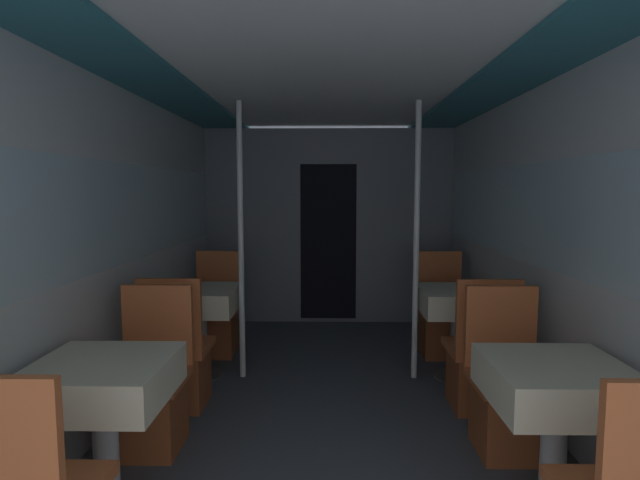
# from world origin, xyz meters

# --- Properties ---
(wall_left) EXTENTS (0.05, 6.35, 2.23)m
(wall_left) POSITION_xyz_m (-1.44, 1.78, 1.15)
(wall_left) COLOR silver
(wall_left) RESTS_ON ground_plane
(wall_right) EXTENTS (0.05, 6.35, 2.23)m
(wall_right) POSITION_xyz_m (1.44, 1.78, 1.15)
(wall_right) COLOR silver
(wall_right) RESTS_ON ground_plane
(ceiling_panel) EXTENTS (2.88, 6.35, 0.07)m
(ceiling_panel) POSITION_xyz_m (0.00, 1.78, 2.27)
(ceiling_panel) COLOR silver
(ceiling_panel) RESTS_ON wall_left
(bulkhead_far) EXTENTS (2.82, 0.09, 2.23)m
(bulkhead_far) POSITION_xyz_m (0.00, 4.14, 1.11)
(bulkhead_far) COLOR slate
(bulkhead_far) RESTS_ON ground_plane
(dining_table_left_0) EXTENTS (0.61, 0.61, 0.74)m
(dining_table_left_0) POSITION_xyz_m (-1.05, 0.64, 0.60)
(dining_table_left_0) COLOR #4C4C51
(dining_table_left_0) RESTS_ON ground_plane
(chair_left_far_0) EXTENTS (0.43, 0.43, 0.95)m
(chair_left_far_0) POSITION_xyz_m (-1.05, 1.23, 0.29)
(chair_left_far_0) COLOR brown
(chair_left_far_0) RESTS_ON ground_plane
(dining_table_left_1) EXTENTS (0.61, 0.61, 0.74)m
(dining_table_left_1) POSITION_xyz_m (-1.05, 2.38, 0.60)
(dining_table_left_1) COLOR #4C4C51
(dining_table_left_1) RESTS_ON ground_plane
(chair_left_near_1) EXTENTS (0.43, 0.43, 0.95)m
(chair_left_near_1) POSITION_xyz_m (-1.05, 1.79, 0.29)
(chair_left_near_1) COLOR brown
(chair_left_near_1) RESTS_ON ground_plane
(chair_left_far_1) EXTENTS (0.43, 0.43, 0.95)m
(chair_left_far_1) POSITION_xyz_m (-1.05, 2.96, 0.29)
(chair_left_far_1) COLOR brown
(chair_left_far_1) RESTS_ON ground_plane
(support_pole_left_1) EXTENTS (0.05, 0.05, 2.23)m
(support_pole_left_1) POSITION_xyz_m (-0.70, 2.38, 1.11)
(support_pole_left_1) COLOR silver
(support_pole_left_1) RESTS_ON ground_plane
(dining_table_right_0) EXTENTS (0.61, 0.61, 0.74)m
(dining_table_right_0) POSITION_xyz_m (1.05, 0.64, 0.60)
(dining_table_right_0) COLOR #4C4C51
(dining_table_right_0) RESTS_ON ground_plane
(chair_right_far_0) EXTENTS (0.43, 0.43, 0.95)m
(chair_right_far_0) POSITION_xyz_m (1.05, 1.23, 0.29)
(chair_right_far_0) COLOR brown
(chair_right_far_0) RESTS_ON ground_plane
(dining_table_right_1) EXTENTS (0.61, 0.61, 0.74)m
(dining_table_right_1) POSITION_xyz_m (1.05, 2.38, 0.60)
(dining_table_right_1) COLOR #4C4C51
(dining_table_right_1) RESTS_ON ground_plane
(chair_right_near_1) EXTENTS (0.43, 0.43, 0.95)m
(chair_right_near_1) POSITION_xyz_m (1.05, 1.79, 0.29)
(chair_right_near_1) COLOR brown
(chair_right_near_1) RESTS_ON ground_plane
(chair_right_far_1) EXTENTS (0.43, 0.43, 0.95)m
(chair_right_far_1) POSITION_xyz_m (1.05, 2.96, 0.29)
(chair_right_far_1) COLOR brown
(chair_right_far_1) RESTS_ON ground_plane
(support_pole_right_1) EXTENTS (0.05, 0.05, 2.23)m
(support_pole_right_1) POSITION_xyz_m (0.70, 2.38, 1.11)
(support_pole_right_1) COLOR silver
(support_pole_right_1) RESTS_ON ground_plane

